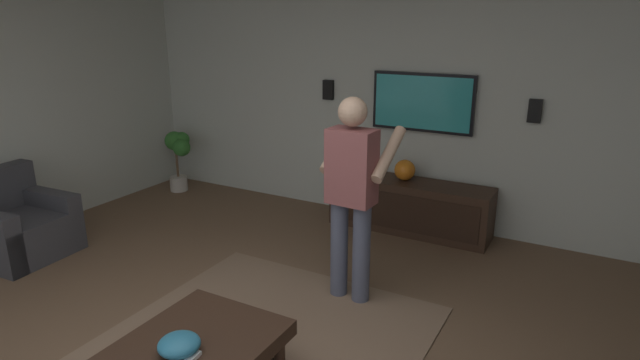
# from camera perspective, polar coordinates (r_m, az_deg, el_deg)

# --- Properties ---
(wall_back_tv) EXTENTS (0.10, 6.93, 2.87)m
(wall_back_tv) POSITION_cam_1_polar(r_m,az_deg,el_deg) (5.73, 9.42, 9.49)
(wall_back_tv) COLOR #B2B7AD
(wall_back_tv) RESTS_ON ground
(armchair) EXTENTS (0.85, 0.86, 0.82)m
(armchair) POSITION_cam_1_polar(r_m,az_deg,el_deg) (5.76, -30.18, -4.50)
(armchair) COLOR #38383D
(armchair) RESTS_ON ground
(coffee_table) EXTENTS (1.00, 0.80, 0.40)m
(coffee_table) POSITION_cam_1_polar(r_m,az_deg,el_deg) (3.28, -13.67, -18.46)
(coffee_table) COLOR #332116
(coffee_table) RESTS_ON ground
(media_console) EXTENTS (0.45, 1.70, 0.55)m
(media_console) POSITION_cam_1_polar(r_m,az_deg,el_deg) (5.63, 9.73, -2.84)
(media_console) COLOR #332116
(media_console) RESTS_ON ground
(tv) EXTENTS (0.05, 1.08, 0.61)m
(tv) POSITION_cam_1_polar(r_m,az_deg,el_deg) (5.58, 11.13, 8.31)
(tv) COLOR black
(person_standing) EXTENTS (0.55, 0.55, 1.64)m
(person_standing) POSITION_cam_1_polar(r_m,az_deg,el_deg) (4.02, 3.55, -0.92)
(person_standing) COLOR #4C5166
(person_standing) RESTS_ON ground
(potted_plant_short) EXTENTS (0.29, 0.39, 0.78)m
(potted_plant_short) POSITION_cam_1_polar(r_m,az_deg,el_deg) (7.05, -15.20, 2.97)
(potted_plant_short) COLOR #B7B2A8
(potted_plant_short) RESTS_ON ground
(bowl) EXTENTS (0.24, 0.24, 0.11)m
(bowl) POSITION_cam_1_polar(r_m,az_deg,el_deg) (3.13, -15.13, -16.97)
(bowl) COLOR teal
(bowl) RESTS_ON coffee_table
(remote_white) EXTENTS (0.15, 0.06, 0.02)m
(remote_white) POSITION_cam_1_polar(r_m,az_deg,el_deg) (3.08, -13.98, -18.49)
(remote_white) COLOR white
(remote_white) RESTS_ON coffee_table
(vase_round) EXTENTS (0.22, 0.22, 0.22)m
(vase_round) POSITION_cam_1_polar(r_m,az_deg,el_deg) (5.55, 9.24, 1.08)
(vase_round) COLOR orange
(vase_round) RESTS_ON media_console
(wall_speaker_left) EXTENTS (0.06, 0.12, 0.22)m
(wall_speaker_left) POSITION_cam_1_polar(r_m,az_deg,el_deg) (5.37, 22.42, 6.99)
(wall_speaker_left) COLOR black
(wall_speaker_right) EXTENTS (0.06, 0.12, 0.22)m
(wall_speaker_right) POSITION_cam_1_polar(r_m,az_deg,el_deg) (6.02, 0.92, 9.82)
(wall_speaker_right) COLOR black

